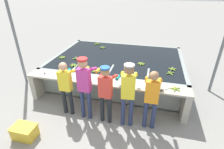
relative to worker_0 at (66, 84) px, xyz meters
name	(u,v)px	position (x,y,z in m)	size (l,w,h in m)	color
ground_plane	(102,111)	(0.89, 0.26, -0.92)	(80.00, 80.00, 0.00)	gray
wash_tank	(118,68)	(0.89, 2.34, -0.49)	(4.63, 3.29, 0.87)	gray
work_ledge	(104,89)	(0.89, 0.48, -0.30)	(4.63, 0.45, 0.87)	#A8A393
worker_0	(66,84)	(0.00, 0.00, 0.00)	(0.41, 0.71, 1.56)	#1E2328
worker_1	(85,83)	(0.55, -0.05, 0.14)	(0.44, 0.74, 1.74)	navy
worker_2	(106,90)	(1.10, -0.07, 0.03)	(0.44, 0.73, 1.59)	#1E2328
worker_3	(128,90)	(1.65, -0.07, 0.12)	(0.46, 0.74, 1.71)	navy
worker_4	(152,95)	(2.20, -0.01, 0.02)	(0.41, 0.71, 1.58)	navy
banana_bunch_floating_0	(97,44)	(-0.34, 3.61, -0.04)	(0.27, 0.28, 0.08)	#7FAD33
banana_bunch_floating_1	(103,47)	(0.04, 3.18, -0.04)	(0.27, 0.27, 0.08)	#75A333
banana_bunch_floating_2	(76,58)	(-0.54, 1.80, -0.04)	(0.24, 0.24, 0.08)	#75A333
banana_bunch_floating_3	(173,69)	(2.77, 1.72, -0.04)	(0.28, 0.27, 0.08)	#8CB738
banana_bunch_floating_4	(156,78)	(2.27, 0.98, -0.04)	(0.28, 0.27, 0.08)	#93BC3D
banana_bunch_floating_5	(73,65)	(-0.38, 1.23, -0.04)	(0.27, 0.28, 0.08)	#7FAD33
banana_bunch_floating_6	(170,73)	(2.69, 1.41, -0.04)	(0.26, 0.26, 0.08)	#7FAD33
banana_bunch_floating_7	(141,64)	(1.78, 1.89, -0.04)	(0.28, 0.28, 0.08)	#8CB738
banana_bunch_floating_8	(96,71)	(0.48, 1.00, -0.04)	(0.28, 0.28, 0.08)	#8CB738
banana_bunch_floating_9	(62,57)	(-1.06, 1.76, -0.04)	(0.28, 0.28, 0.08)	#75A333
banana_bunch_ledge_0	(62,77)	(-0.33, 0.39, -0.03)	(0.28, 0.28, 0.08)	#9EC642
banana_bunch_ledge_1	(175,89)	(2.77, 0.52, -0.03)	(0.27, 0.28, 0.08)	#93BC3D
knife_0	(163,90)	(2.46, 0.39, -0.04)	(0.28, 0.26, 0.02)	silver
knife_1	(45,74)	(-0.91, 0.43, -0.04)	(0.25, 0.28, 0.02)	silver
crate	(25,132)	(-0.61, -1.09, -0.76)	(0.55, 0.39, 0.32)	gold
support_post_left	(16,40)	(-2.35, 1.21, 0.68)	(0.09, 0.09, 3.20)	slate
support_post_right	(222,46)	(4.12, 2.17, 0.68)	(0.09, 0.09, 3.20)	slate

